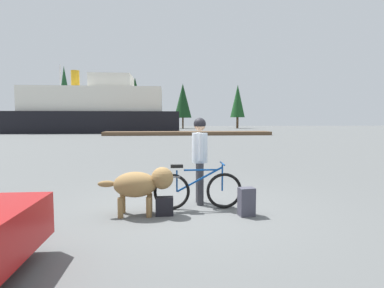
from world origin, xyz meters
name	(u,v)px	position (x,y,z in m)	size (l,w,h in m)	color
ground_plane	(187,208)	(0.00, 0.00, 0.00)	(160.00, 160.00, 0.00)	#595B5B
bicycle	(197,190)	(0.21, -0.06, 0.38)	(1.74, 0.44, 0.91)	black
person_cyclist	(200,152)	(0.30, 0.33, 1.09)	(0.32, 0.53, 1.79)	#333338
dog	(141,184)	(-0.85, -0.34, 0.58)	(1.37, 0.54, 0.88)	olive
backpack	(247,202)	(1.06, -0.55, 0.26)	(0.28, 0.20, 0.51)	#3F3F4C
handbag_pannier	(164,206)	(-0.44, -0.40, 0.17)	(0.32, 0.18, 0.34)	black
dock_pier	(188,133)	(2.12, 29.13, 0.20)	(18.79, 2.68, 0.40)	brown
ferry_boat	(97,111)	(-9.81, 37.82, 2.93)	(22.49, 8.98, 8.41)	black
sailboat_moored	(62,128)	(-15.13, 39.46, 0.51)	(7.37, 2.06, 9.44)	silver
pine_tree_far_left	(65,91)	(-19.44, 54.96, 7.10)	(2.85, 2.85, 11.89)	#4C331E
pine_tree_center	(183,101)	(2.99, 54.75, 5.43)	(3.41, 3.41, 8.76)	#4C331E
pine_tree_far_right	(238,101)	(13.98, 55.16, 5.41)	(2.89, 2.89, 8.68)	#4C331E
pine_tree_mid_back	(135,94)	(-6.54, 58.15, 6.86)	(3.21, 3.21, 10.27)	#4C331E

